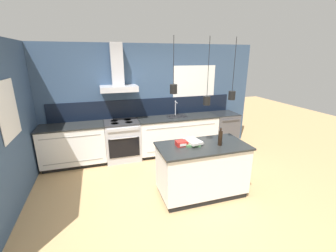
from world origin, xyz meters
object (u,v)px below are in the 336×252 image
object	(u,v)px
red_supply_box	(182,143)
book_stack	(192,142)
bottle_on_island	(220,138)
dishwasher	(223,130)
oven_range	(123,140)

from	to	relation	value
red_supply_box	book_stack	bearing A→B (deg)	3.91
bottle_on_island	red_supply_box	world-z (taller)	bottle_on_island
dishwasher	red_supply_box	size ratio (longest dim) A/B	4.98
oven_range	red_supply_box	xyz separation A→B (m)	(0.79, -1.75, 0.50)
dishwasher	red_supply_box	xyz separation A→B (m)	(-1.84, -1.75, 0.50)
dishwasher	bottle_on_island	distance (m)	2.35
oven_range	red_supply_box	distance (m)	1.98
book_stack	red_supply_box	bearing A→B (deg)	-176.09
dishwasher	book_stack	size ratio (longest dim) A/B	2.41
book_stack	red_supply_box	size ratio (longest dim) A/B	2.06
dishwasher	book_stack	xyz separation A→B (m)	(-1.64, -1.74, 0.49)
dishwasher	oven_range	bearing A→B (deg)	-179.91
oven_range	book_stack	size ratio (longest dim) A/B	2.41
bottle_on_island	oven_range	bearing A→B (deg)	126.28
oven_range	book_stack	distance (m)	2.05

